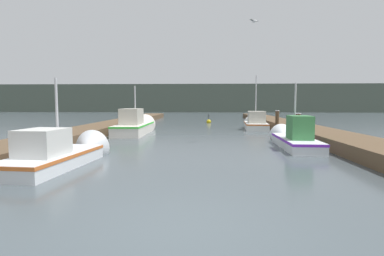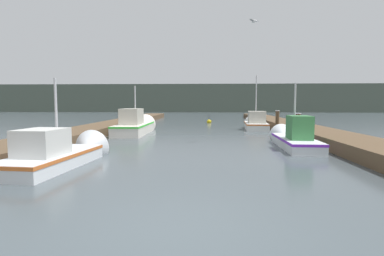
{
  "view_description": "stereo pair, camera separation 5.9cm",
  "coord_description": "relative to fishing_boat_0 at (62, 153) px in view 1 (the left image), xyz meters",
  "views": [
    {
      "loc": [
        0.41,
        -4.48,
        1.99
      ],
      "look_at": [
        -0.46,
        13.94,
        0.42
      ],
      "focal_mm": 28.0,
      "sensor_mm": 36.0,
      "label": 1
    },
    {
      "loc": [
        0.47,
        -4.47,
        1.99
      ],
      "look_at": [
        -0.46,
        13.94,
        0.42
      ],
      "focal_mm": 28.0,
      "sensor_mm": 36.0,
      "label": 2
    }
  ],
  "objects": [
    {
      "name": "ground_plane",
      "position": [
        4.21,
        -4.79,
        -0.37
      ],
      "size": [
        200.0,
        200.0,
        0.0
      ],
      "color": "#424C51"
    },
    {
      "name": "dock_left",
      "position": [
        -2.33,
        11.21,
        -0.11
      ],
      "size": [
        2.34,
        40.0,
        0.52
      ],
      "color": "brown",
      "rests_on": "ground_plane"
    },
    {
      "name": "dock_right",
      "position": [
        10.75,
        11.21,
        -0.11
      ],
      "size": [
        2.34,
        40.0,
        0.52
      ],
      "color": "brown",
      "rests_on": "ground_plane"
    },
    {
      "name": "distant_shore_ridge",
      "position": [
        4.21,
        59.77,
        2.52
      ],
      "size": [
        120.0,
        16.0,
        5.78
      ],
      "color": "#424C42",
      "rests_on": "ground_plane"
    },
    {
      "name": "fishing_boat_0",
      "position": [
        0.0,
        0.0,
        0.0
      ],
      "size": [
        1.79,
        4.7,
        3.22
      ],
      "rotation": [
        0.0,
        0.0,
        -0.08
      ],
      "color": "silver",
      "rests_on": "ground_plane"
    },
    {
      "name": "fishing_boat_1",
      "position": [
        8.58,
        4.51,
        0.01
      ],
      "size": [
        1.49,
        5.23,
        3.24
      ],
      "rotation": [
        0.0,
        0.0,
        -0.04
      ],
      "color": "silver",
      "rests_on": "ground_plane"
    },
    {
      "name": "fishing_boat_2",
      "position": [
        0.06,
        10.02,
        0.13
      ],
      "size": [
        1.73,
        6.16,
        3.51
      ],
      "rotation": [
        0.0,
        0.0,
        0.01
      ],
      "color": "silver",
      "rests_on": "ground_plane"
    },
    {
      "name": "fishing_boat_3",
      "position": [
        8.37,
        13.65,
        0.05
      ],
      "size": [
        1.87,
        4.76,
        4.47
      ],
      "rotation": [
        0.0,
        0.0,
        -0.08
      ],
      "color": "silver",
      "rests_on": "ground_plane"
    },
    {
      "name": "mooring_piling_0",
      "position": [
        9.56,
        6.99,
        0.35
      ],
      "size": [
        0.29,
        0.29,
        1.43
      ],
      "color": "#473523",
      "rests_on": "ground_plane"
    },
    {
      "name": "mooring_piling_2",
      "position": [
        9.62,
        11.98,
        0.36
      ],
      "size": [
        0.3,
        0.3,
        1.44
      ],
      "color": "#473523",
      "rests_on": "ground_plane"
    },
    {
      "name": "channel_buoy",
      "position": [
        4.89,
        19.91,
        -0.24
      ],
      "size": [
        0.45,
        0.45,
        0.95
      ],
      "color": "gold",
      "rests_on": "ground_plane"
    },
    {
      "name": "seagull_lead",
      "position": [
        6.87,
        5.26,
        5.42
      ],
      "size": [
        0.48,
        0.46,
        0.12
      ],
      "rotation": [
        0.0,
        0.0,
        3.89
      ],
      "color": "white"
    }
  ]
}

